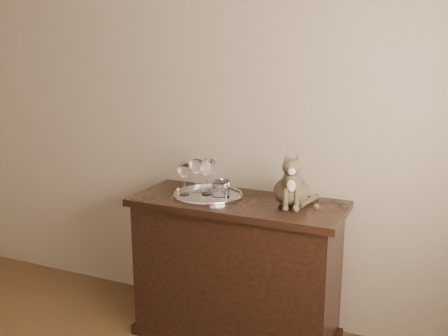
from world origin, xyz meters
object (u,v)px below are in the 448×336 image
Objects in this scene: wine_glass_a at (197,174)px; tumbler_a at (219,190)px; wine_glass_c at (184,178)px; cat at (292,178)px; sideboard at (237,270)px; wine_glass_d at (207,176)px; wine_glass_b at (210,174)px; tray at (208,196)px; tumbler_c at (222,189)px.

wine_glass_a is 2.32× the size of tumbler_a.
cat is at bearing 8.46° from wine_glass_c.
wine_glass_c reaches higher than sideboard.
wine_glass_d is 0.50m from cat.
wine_glass_d reaches higher than wine_glass_b.
cat is (0.58, 0.00, 0.04)m from wine_glass_a.
wine_glass_b is at bearing 157.50° from cat.
wine_glass_b is (-0.23, 0.12, 0.53)m from sideboard.
tray is (-0.19, 0.00, 0.43)m from sideboard.
tumbler_c reaches higher than tray.
tray is 0.16m from wine_glass_b.
wine_glass_c is at bearing -150.78° from wine_glass_d.
wine_glass_a is at bearing -126.29° from wine_glass_b.
wine_glass_c is at bearing -176.52° from tumbler_a.
wine_glass_d is at bearing 173.44° from sideboard.
tumbler_a is at bearing -108.16° from tumbler_c.
wine_glass_d is 0.12m from tumbler_c.
tumbler_a is (0.13, -0.15, -0.05)m from wine_glass_b.
tray is 1.89× the size of wine_glass_d.
wine_glass_b is 1.90× the size of tumbler_c.
tumbler_a is at bearing -23.12° from wine_glass_a.
tumbler_a is at bearing -49.88° from wine_glass_b.
tray is 2.12× the size of wine_glass_b.
wine_glass_a is at bearing 69.54° from wine_glass_c.
wine_glass_b is 0.98× the size of wine_glass_c.
tumbler_a is 0.42m from cat.
cat is (0.52, -0.07, 0.05)m from wine_glass_b.
wine_glass_a is at bearing 154.13° from tray.
wine_glass_c is at bearing 173.78° from cat.
tray is at bearing 18.54° from wine_glass_c.
wine_glass_d reaches higher than tray.
cat is at bearing 8.27° from tumbler_c.
wine_glass_c is 0.62m from cat.
sideboard is 0.47m from tray.
cat reaches higher than wine_glass_d.
tumbler_a is (0.21, 0.01, -0.05)m from wine_glass_c.
tumbler_c is (0.19, -0.06, -0.05)m from wine_glass_a.
cat reaches higher than wine_glass_c.
wine_glass_d is (-0.02, 0.02, 0.11)m from tray.
tray is at bearing -51.62° from wine_glass_d.
wine_glass_c is at bearing -172.70° from sideboard.
tumbler_c is at bearing -44.03° from wine_glass_b.
wine_glass_a is 0.69× the size of cat.
wine_glass_a is 0.58m from cat.
wine_glass_c is at bearing -171.21° from tumbler_c.
tumbler_c is at bearing 8.79° from wine_glass_c.
wine_glass_d is (0.03, -0.10, 0.01)m from wine_glass_b.
tumbler_a reaches higher than sideboard.
wine_glass_d reaches higher than wine_glass_c.
wine_glass_a is 0.08m from wine_glass_d.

